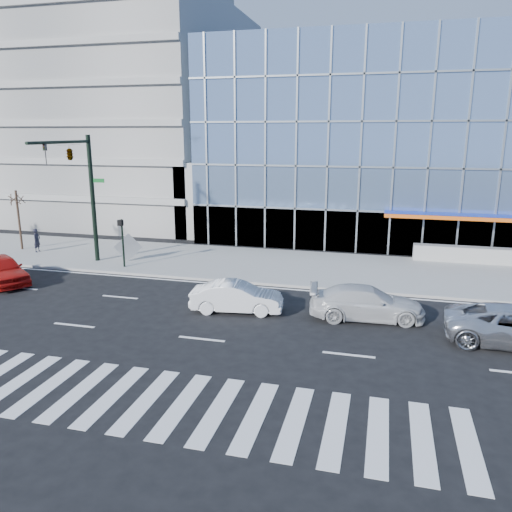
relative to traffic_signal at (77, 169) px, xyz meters
The scene contains 15 objects.
ground 13.41m from the traffic_signal, 22.56° to the right, with size 160.00×160.00×0.00m, color black.
sidewalk 13.03m from the traffic_signal, 17.33° to the left, with size 120.00×8.00×0.15m, color gray.
theatre_building 32.95m from the traffic_signal, 40.61° to the left, with size 42.00×26.00×15.00m, color #7190BD.
parking_garage 23.56m from the traffic_signal, 112.79° to the left, with size 24.00×24.00×20.00m, color gray.
ramp_block 14.68m from the traffic_signal, 69.59° to the left, with size 6.00×8.00×6.00m, color gray.
tower_far_mid 79.43m from the traffic_signal, 128.34° to the left, with size 13.00×13.00×60.00m, color #455C78.
tower_backdrop 70.43m from the traffic_signal, 106.19° to the left, with size 14.00×14.00×48.00m, color gray.
traffic_signal is the anchor object (origin of this frame).
ped_signal_post 4.75m from the traffic_signal, ahead, with size 0.30×0.33×3.00m.
street_tree_near 7.96m from the traffic_signal, 157.29° to the left, with size 1.10×1.10×4.23m.
white_suv 18.82m from the traffic_signal, 14.32° to the right, with size 2.11×5.18×1.50m, color silver.
white_sedan 13.66m from the traffic_signal, 23.82° to the right, with size 1.52×4.35×1.43m, color white.
red_sedan 7.21m from the traffic_signal, 123.01° to the right, with size 1.91×4.74×1.62m, color #B9120E.
pedestrian 7.89m from the traffic_signal, 154.84° to the left, with size 0.59×0.39×1.63m, color black.
tilted_panel 5.79m from the traffic_signal, 41.52° to the left, with size 1.30×0.06×1.30m, color #999999.
Camera 1 is at (6.98, -21.98, 8.32)m, focal length 35.00 mm.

